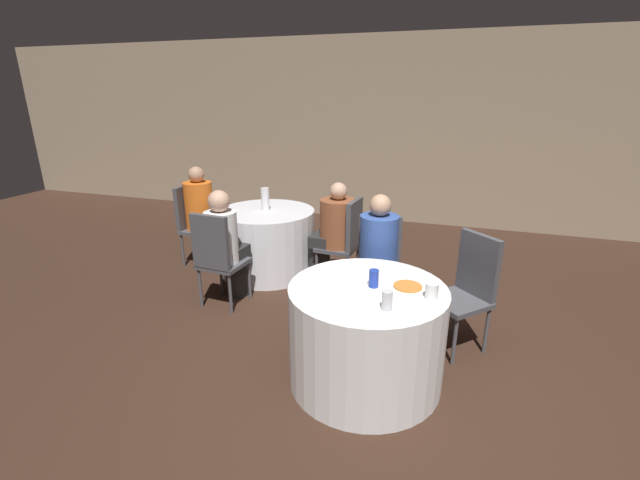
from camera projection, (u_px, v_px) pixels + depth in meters
ground_plane at (370, 389)px, 3.01m from camera, size 16.00×16.00×0.00m
wall_back at (433, 133)px, 6.39m from camera, size 16.00×0.06×2.80m
table_near at (366, 335)px, 3.00m from camera, size 1.09×1.09×0.73m
table_far at (267, 241)px, 4.88m from camera, size 1.08×1.08×0.73m
chair_near_north at (379, 260)px, 3.83m from camera, size 0.44×0.44×0.95m
chair_near_northeast at (469, 284)px, 3.37m from camera, size 0.57×0.57×0.95m
chair_far_south at (217, 254)px, 3.99m from camera, size 0.43×0.43×0.95m
chair_far_east at (347, 236)px, 4.46m from camera, size 0.44×0.43×0.95m
chair_far_west at (193, 219)px, 5.10m from camera, size 0.41×0.40×0.95m
person_white_shirt at (227, 247)px, 4.13m from camera, size 0.32×0.49×1.14m
person_blue_shirt at (377, 263)px, 3.66m from camera, size 0.35×0.50×1.18m
person_orange_shirt at (205, 217)px, 5.04m from camera, size 0.50×0.33×1.18m
person_floral_shirt at (332, 232)px, 4.52m from camera, size 0.53×0.39×1.12m
pizza_plate_near at (408, 287)px, 2.88m from camera, size 0.25×0.25×0.02m
soda_can_blue at (374, 278)px, 2.88m from camera, size 0.07×0.07×0.12m
soda_can_silver at (387, 300)px, 2.58m from camera, size 0.07×0.07×0.12m
cup_near at (432, 291)px, 2.72m from camera, size 0.08×0.08×0.10m
bottle_far at (265, 199)px, 4.72m from camera, size 0.09×0.09×0.25m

